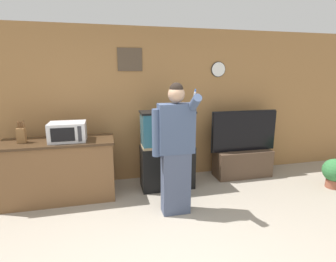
{
  "coord_description": "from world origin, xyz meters",
  "views": [
    {
      "loc": [
        -0.64,
        -2.01,
        1.87
      ],
      "look_at": [
        0.21,
        1.53,
        1.05
      ],
      "focal_mm": 28.0,
      "sensor_mm": 36.0,
      "label": 1
    }
  ],
  "objects_px": {
    "aquarium_on_stand": "(167,150)",
    "tv_on_stand": "(243,157)",
    "counter_island": "(60,170)",
    "microwave": "(68,132)",
    "person_standing": "(175,148)",
    "knife_block": "(21,135)",
    "potted_plant": "(334,172)"
  },
  "relations": [
    {
      "from": "aquarium_on_stand",
      "to": "tv_on_stand",
      "type": "height_order",
      "value": "aquarium_on_stand"
    },
    {
      "from": "counter_island",
      "to": "aquarium_on_stand",
      "type": "relative_size",
      "value": 1.26
    },
    {
      "from": "microwave",
      "to": "aquarium_on_stand",
      "type": "height_order",
      "value": "aquarium_on_stand"
    },
    {
      "from": "microwave",
      "to": "person_standing",
      "type": "relative_size",
      "value": 0.29
    },
    {
      "from": "tv_on_stand",
      "to": "person_standing",
      "type": "height_order",
      "value": "person_standing"
    },
    {
      "from": "knife_block",
      "to": "potted_plant",
      "type": "xyz_separation_m",
      "value": [
        4.76,
        -0.65,
        -0.74
      ]
    },
    {
      "from": "microwave",
      "to": "potted_plant",
      "type": "relative_size",
      "value": 1.03
    },
    {
      "from": "microwave",
      "to": "knife_block",
      "type": "relative_size",
      "value": 1.58
    },
    {
      "from": "knife_block",
      "to": "aquarium_on_stand",
      "type": "xyz_separation_m",
      "value": [
        2.1,
        0.02,
        -0.38
      ]
    },
    {
      "from": "person_standing",
      "to": "potted_plant",
      "type": "distance_m",
      "value": 2.82
    },
    {
      "from": "counter_island",
      "to": "person_standing",
      "type": "xyz_separation_m",
      "value": [
        1.56,
        -0.78,
        0.46
      ]
    },
    {
      "from": "person_standing",
      "to": "tv_on_stand",
      "type": "bearing_deg",
      "value": 31.84
    },
    {
      "from": "knife_block",
      "to": "potted_plant",
      "type": "bearing_deg",
      "value": -7.78
    },
    {
      "from": "potted_plant",
      "to": "person_standing",
      "type": "bearing_deg",
      "value": -177.15
    },
    {
      "from": "person_standing",
      "to": "potted_plant",
      "type": "relative_size",
      "value": 3.57
    },
    {
      "from": "tv_on_stand",
      "to": "potted_plant",
      "type": "relative_size",
      "value": 2.53
    },
    {
      "from": "microwave",
      "to": "person_standing",
      "type": "height_order",
      "value": "person_standing"
    },
    {
      "from": "aquarium_on_stand",
      "to": "person_standing",
      "type": "distance_m",
      "value": 0.85
    },
    {
      "from": "aquarium_on_stand",
      "to": "person_standing",
      "type": "bearing_deg",
      "value": -96.09
    },
    {
      "from": "counter_island",
      "to": "knife_block",
      "type": "height_order",
      "value": "knife_block"
    },
    {
      "from": "tv_on_stand",
      "to": "potted_plant",
      "type": "bearing_deg",
      "value": -33.96
    },
    {
      "from": "counter_island",
      "to": "microwave",
      "type": "distance_m",
      "value": 0.61
    },
    {
      "from": "counter_island",
      "to": "potted_plant",
      "type": "xyz_separation_m",
      "value": [
        4.31,
        -0.65,
        -0.18
      ]
    },
    {
      "from": "counter_island",
      "to": "microwave",
      "type": "relative_size",
      "value": 3.19
    },
    {
      "from": "person_standing",
      "to": "counter_island",
      "type": "bearing_deg",
      "value": 153.38
    },
    {
      "from": "knife_block",
      "to": "counter_island",
      "type": "bearing_deg",
      "value": -0.58
    },
    {
      "from": "potted_plant",
      "to": "knife_block",
      "type": "bearing_deg",
      "value": 172.22
    },
    {
      "from": "aquarium_on_stand",
      "to": "knife_block",
      "type": "bearing_deg",
      "value": -179.55
    },
    {
      "from": "counter_island",
      "to": "tv_on_stand",
      "type": "relative_size",
      "value": 1.29
    },
    {
      "from": "microwave",
      "to": "person_standing",
      "type": "bearing_deg",
      "value": -28.12
    },
    {
      "from": "counter_island",
      "to": "knife_block",
      "type": "distance_m",
      "value": 0.72
    },
    {
      "from": "tv_on_stand",
      "to": "person_standing",
      "type": "xyz_separation_m",
      "value": [
        -1.54,
        -0.95,
        0.55
      ]
    }
  ]
}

